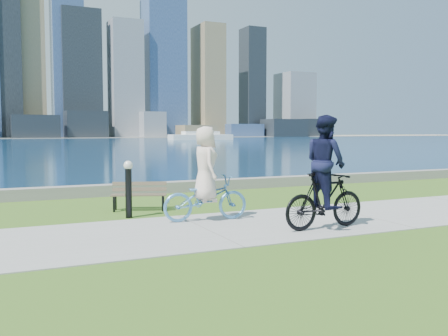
% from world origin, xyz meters
% --- Properties ---
extents(ground, '(320.00, 320.00, 0.00)m').
position_xyz_m(ground, '(0.00, 0.00, 0.00)').
color(ground, '#325717').
rests_on(ground, ground).
extents(concrete_path, '(80.00, 3.50, 0.02)m').
position_xyz_m(concrete_path, '(0.00, 0.00, 0.01)').
color(concrete_path, gray).
rests_on(concrete_path, ground).
extents(seawall, '(90.00, 0.50, 0.35)m').
position_xyz_m(seawall, '(0.00, 6.20, 0.17)').
color(seawall, slate).
rests_on(seawall, ground).
extents(bay_water, '(320.00, 131.00, 0.01)m').
position_xyz_m(bay_water, '(0.00, 72.00, 0.00)').
color(bay_water, '#0B2A4A').
rests_on(bay_water, ground).
extents(far_shore, '(320.00, 30.00, 0.12)m').
position_xyz_m(far_shore, '(0.00, 130.00, 0.06)').
color(far_shore, gray).
rests_on(far_shore, ground).
extents(ferry_far, '(12.97, 3.70, 1.76)m').
position_xyz_m(ferry_far, '(30.05, 85.32, 0.73)').
color(ferry_far, white).
rests_on(ferry_far, ground).
extents(park_bench, '(1.47, 0.91, 0.72)m').
position_xyz_m(park_bench, '(-4.59, 3.05, 0.44)').
color(park_bench, black).
rests_on(park_bench, ground).
extents(bollard_lamp, '(0.22, 0.22, 1.34)m').
position_xyz_m(bollard_lamp, '(-5.10, 2.06, 0.77)').
color(bollard_lamp, black).
rests_on(bollard_lamp, ground).
extents(cyclist_woman, '(0.87, 1.99, 2.12)m').
position_xyz_m(cyclist_woman, '(-3.63, 0.90, 0.81)').
color(cyclist_woman, '#5495CD').
rests_on(cyclist_woman, ground).
extents(cyclist_man, '(0.75, 1.96, 2.34)m').
position_xyz_m(cyclist_man, '(-1.75, -0.98, 1.00)').
color(cyclist_man, black).
rests_on(cyclist_man, ground).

